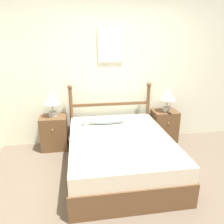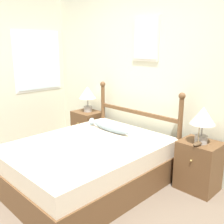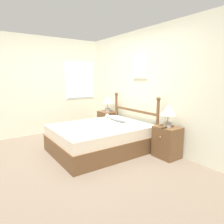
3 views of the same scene
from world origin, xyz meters
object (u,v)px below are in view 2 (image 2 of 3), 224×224
bed (88,164)px  nightstand_left (87,128)px  table_lamp_left (88,94)px  model_boat (198,143)px  nightstand_right (198,166)px  fish_pillow (109,127)px  table_lamp_right (203,118)px

bed → nightstand_left: (-1.02, 0.85, 0.03)m
table_lamp_left → model_boat: table_lamp_left is taller
nightstand_left → table_lamp_left: table_lamp_left is taller
nightstand_left → table_lamp_left: size_ratio=1.40×
model_boat → nightstand_right: bearing=102.5°
nightstand_left → table_lamp_left: bearing=54.7°
fish_pillow → bed: bearing=-73.7°
fish_pillow → table_lamp_right: bearing=14.5°
nightstand_left → model_boat: 2.10m
nightstand_right → table_lamp_right: size_ratio=1.40×
bed → table_lamp_left: bearing=139.7°
nightstand_right → table_lamp_right: bearing=-62.6°
nightstand_left → model_boat: model_boat is taller
bed → table_lamp_right: size_ratio=4.45×
bed → nightstand_right: 1.33m
nightstand_left → fish_pillow: bearing=-20.9°
bed → table_lamp_left: (-1.02, 0.86, 0.63)m
model_boat → fish_pillow: size_ratio=0.31×
fish_pillow → nightstand_right: bearing=15.9°
bed → nightstand_right: size_ratio=3.18×
table_lamp_left → table_lamp_right: size_ratio=1.00×
bed → table_lamp_right: bearing=38.3°
table_lamp_right → model_boat: 0.29m
nightstand_right → fish_pillow: size_ratio=0.82×
bed → nightstand_left: size_ratio=3.18×
nightstand_left → table_lamp_right: table_lamp_right is taller
table_lamp_left → model_boat: 2.09m
table_lamp_right → table_lamp_left: bearing=178.9°
model_boat → table_lamp_right: bearing=97.7°
bed → table_lamp_right: (1.04, 0.82, 0.63)m
table_lamp_left → table_lamp_right: same height
table_lamp_right → fish_pillow: bearing=-165.5°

